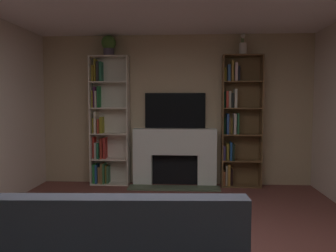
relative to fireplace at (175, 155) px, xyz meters
name	(u,v)px	position (x,y,z in m)	size (l,w,h in m)	color
wall_back_accent	(175,110)	(0.00, 0.16, 0.79)	(4.92, 0.06, 2.65)	tan
fireplace	(175,155)	(0.00, 0.00, 0.00)	(1.56, 0.56, 1.00)	white
tv	(175,111)	(0.00, 0.10, 0.78)	(1.07, 0.06, 0.62)	black
bookshelf_left	(106,126)	(-1.24, 0.03, 0.51)	(0.68, 0.28, 2.28)	silver
bookshelf_right	(237,121)	(1.07, 0.03, 0.61)	(0.68, 0.28, 2.28)	brown
potted_plant	(109,45)	(-1.16, -0.02, 1.93)	(0.25, 0.25, 0.35)	#51485F
vase_with_flowers	(243,47)	(1.16, -0.02, 1.87)	(0.13, 0.13, 0.36)	beige
coffee_table	(123,251)	(-0.22, -3.56, -0.15)	(0.79, 0.45, 0.46)	#876850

